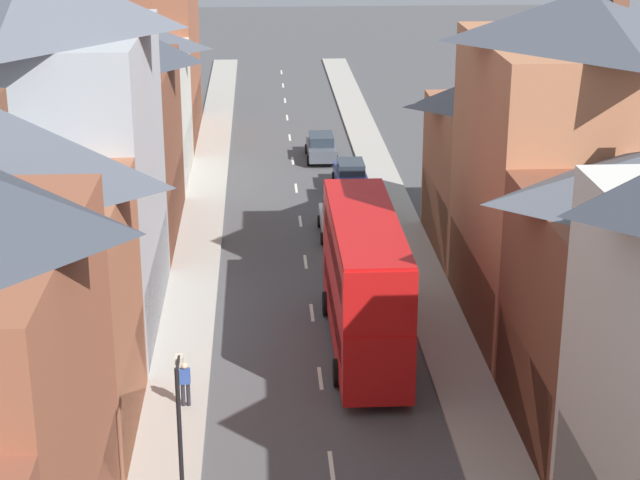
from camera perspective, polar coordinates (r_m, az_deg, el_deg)
name	(u,v)px	position (r m, az deg, el deg)	size (l,w,h in m)	color
pavement_left	(198,248)	(51.91, -6.51, -0.43)	(2.20, 104.00, 0.14)	#A8A399
pavement_right	(408,244)	(52.30, 4.71, -0.21)	(2.20, 104.00, 0.14)	#A8A399
centre_line_dashes	(305,262)	(50.00, -0.78, -1.16)	(0.14, 97.80, 0.01)	silver
terrace_row_left	(44,185)	(41.62, -14.51, 2.86)	(8.00, 78.55, 14.75)	brown
double_decker_bus_lead	(364,280)	(40.19, 2.37, -2.17)	(2.74, 10.80, 5.30)	red
car_near_blue	(360,206)	(55.49, 2.15, 1.81)	(1.90, 4.12, 1.60)	gray
car_near_silver	(338,220)	(53.24, 0.98, 1.08)	(1.90, 4.30, 1.64)	silver
car_mid_black	(350,175)	(61.06, 1.64, 3.50)	(1.90, 4.32, 1.65)	navy
car_parked_left_b	(321,146)	(67.21, 0.06, 5.01)	(1.90, 4.54, 1.66)	#4C515B
pedestrian_mid_left	(185,382)	(36.78, -7.21, -7.51)	(0.36, 0.22, 1.61)	#23232D
street_lamp	(181,443)	(28.78, -7.44, -10.71)	(0.20, 1.12, 5.50)	black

